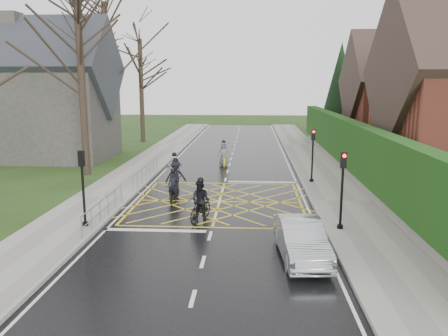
# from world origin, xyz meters

# --- Properties ---
(ground) EXTENTS (120.00, 120.00, 0.00)m
(ground) POSITION_xyz_m (0.00, 0.00, 0.00)
(ground) COLOR #1E3210
(ground) RESTS_ON ground
(road) EXTENTS (9.00, 80.00, 0.01)m
(road) POSITION_xyz_m (0.00, 0.00, 0.01)
(road) COLOR black
(road) RESTS_ON ground
(sidewalk_right) EXTENTS (3.00, 80.00, 0.15)m
(sidewalk_right) POSITION_xyz_m (6.00, 0.00, 0.07)
(sidewalk_right) COLOR gray
(sidewalk_right) RESTS_ON ground
(sidewalk_left) EXTENTS (3.00, 80.00, 0.15)m
(sidewalk_left) POSITION_xyz_m (-6.00, 0.00, 0.07)
(sidewalk_left) COLOR gray
(sidewalk_left) RESTS_ON ground
(stone_wall) EXTENTS (0.50, 38.00, 0.70)m
(stone_wall) POSITION_xyz_m (7.75, 6.00, 0.35)
(stone_wall) COLOR slate
(stone_wall) RESTS_ON ground
(hedge) EXTENTS (0.90, 38.00, 2.80)m
(hedge) POSITION_xyz_m (7.75, 6.00, 2.10)
(hedge) COLOR #13380F
(hedge) RESTS_ON stone_wall
(house_far) EXTENTS (9.80, 8.80, 10.30)m
(house_far) POSITION_xyz_m (14.75, 18.00, 4.36)
(house_far) COLOR brown
(house_far) RESTS_ON ground
(conifer) EXTENTS (4.60, 4.60, 10.00)m
(conifer) POSITION_xyz_m (10.75, 26.00, 4.99)
(conifer) COLOR black
(conifer) RESTS_ON ground
(church) EXTENTS (8.80, 7.80, 11.00)m
(church) POSITION_xyz_m (-13.54, 12.00, 4.93)
(church) COLOR #2D2B28
(church) RESTS_ON ground
(tree_near) EXTENTS (9.24, 9.24, 11.44)m
(tree_near) POSITION_xyz_m (-9.00, 6.00, 7.91)
(tree_near) COLOR black
(tree_near) RESTS_ON ground
(tree_mid) EXTENTS (10.08, 10.08, 12.48)m
(tree_mid) POSITION_xyz_m (-10.00, 14.00, 8.63)
(tree_mid) COLOR black
(tree_mid) RESTS_ON ground
(tree_far) EXTENTS (8.40, 8.40, 10.40)m
(tree_far) POSITION_xyz_m (-9.30, 22.00, 7.19)
(tree_far) COLOR black
(tree_far) RESTS_ON ground
(railing_south) EXTENTS (0.05, 5.04, 1.03)m
(railing_south) POSITION_xyz_m (-4.65, -3.50, 0.78)
(railing_south) COLOR slate
(railing_south) RESTS_ON ground
(railing_north) EXTENTS (0.05, 6.04, 1.03)m
(railing_north) POSITION_xyz_m (-4.65, 4.00, 0.79)
(railing_north) COLOR slate
(railing_north) RESTS_ON ground
(traffic_light_ne) EXTENTS (0.24, 0.31, 3.21)m
(traffic_light_ne) POSITION_xyz_m (5.10, 4.20, 1.66)
(traffic_light_ne) COLOR black
(traffic_light_ne) RESTS_ON ground
(traffic_light_se) EXTENTS (0.24, 0.31, 3.21)m
(traffic_light_se) POSITION_xyz_m (5.10, -4.20, 1.66)
(traffic_light_se) COLOR black
(traffic_light_se) RESTS_ON ground
(traffic_light_sw) EXTENTS (0.24, 0.31, 3.21)m
(traffic_light_sw) POSITION_xyz_m (-5.10, -4.50, 1.66)
(traffic_light_sw) COLOR black
(traffic_light_sw) RESTS_ON ground
(cyclist_rear) EXTENTS (0.65, 1.69, 1.63)m
(cyclist_rear) POSITION_xyz_m (-2.31, -0.05, 0.53)
(cyclist_rear) COLOR black
(cyclist_rear) RESTS_ON ground
(cyclist_back) EXTENTS (1.15, 1.96, 1.90)m
(cyclist_back) POSITION_xyz_m (-0.57, -3.10, 0.72)
(cyclist_back) COLOR black
(cyclist_back) RESTS_ON ground
(cyclist_mid) EXTENTS (1.27, 2.07, 1.90)m
(cyclist_mid) POSITION_xyz_m (-2.48, 1.70, 0.70)
(cyclist_mid) COLOR black
(cyclist_mid) RESTS_ON ground
(cyclist_front) EXTENTS (1.12, 2.02, 1.95)m
(cyclist_front) POSITION_xyz_m (-2.81, 3.23, 0.72)
(cyclist_front) COLOR black
(cyclist_front) RESTS_ON ground
(cyclist_lead) EXTENTS (0.97, 1.99, 1.85)m
(cyclist_lead) POSITION_xyz_m (-0.40, 9.54, 0.64)
(cyclist_lead) COLOR gold
(cyclist_lead) RESTS_ON ground
(car) EXTENTS (1.72, 4.10, 1.32)m
(car) POSITION_xyz_m (3.26, -6.95, 0.66)
(car) COLOR #AAACB2
(car) RESTS_ON ground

